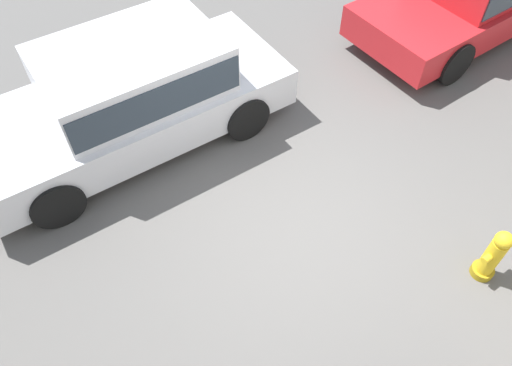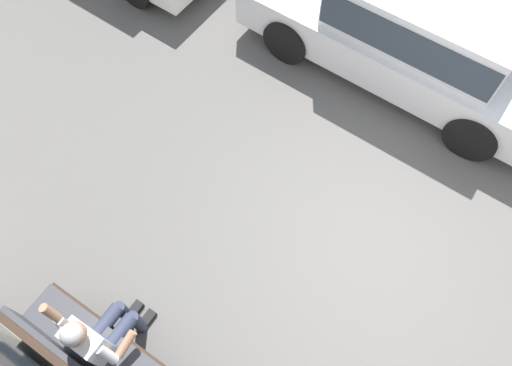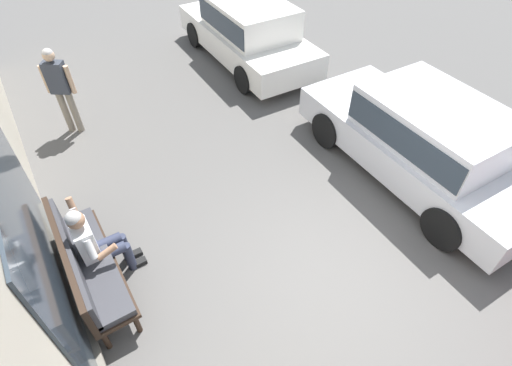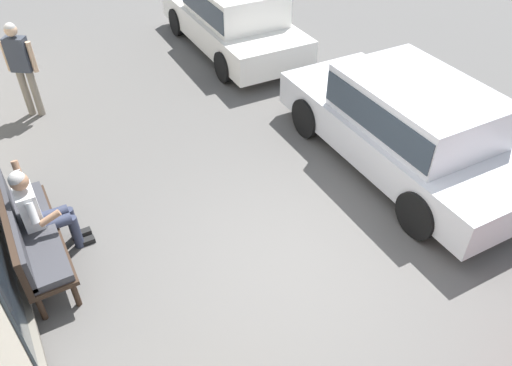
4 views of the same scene
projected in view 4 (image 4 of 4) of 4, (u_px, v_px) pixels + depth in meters
ground_plane at (293, 258)px, 6.48m from camera, size 60.00×60.00×0.00m
bench at (26, 231)px, 6.04m from camera, size 1.97×0.55×1.01m
person_on_phone at (40, 210)px, 6.14m from camera, size 0.73×0.74×1.34m
parked_car_mid at (408, 122)px, 7.51m from camera, size 4.46×1.96×1.49m
parked_car_far at (233, 15)px, 10.88m from camera, size 4.35×1.93×1.48m
pedestrian_standing at (21, 63)px, 8.59m from camera, size 0.37×0.47×1.73m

